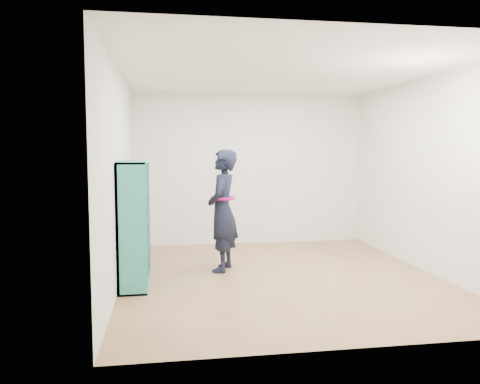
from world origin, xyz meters
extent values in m
plane|color=brown|center=(0.00, 0.00, 0.00)|extent=(4.50, 4.50, 0.00)
plane|color=white|center=(0.00, 0.00, 2.60)|extent=(4.50, 4.50, 0.00)
cube|color=white|center=(-2.00, 0.00, 1.30)|extent=(0.02, 4.50, 2.60)
cube|color=white|center=(2.00, 0.00, 1.30)|extent=(0.02, 4.50, 2.60)
cube|color=white|center=(0.00, 2.25, 1.30)|extent=(4.00, 0.02, 2.60)
cube|color=white|center=(0.00, -2.25, 1.30)|extent=(4.00, 0.02, 2.60)
cube|color=teal|center=(-1.83, -0.54, 0.75)|extent=(0.33, 0.02, 1.49)
cube|color=teal|center=(-1.83, 0.56, 0.75)|extent=(0.33, 0.02, 1.49)
cube|color=teal|center=(-1.83, 0.01, 0.01)|extent=(0.33, 1.12, 0.02)
cube|color=teal|center=(-1.83, 0.01, 1.48)|extent=(0.33, 1.12, 0.02)
cube|color=teal|center=(-1.98, 0.01, 0.75)|extent=(0.02, 1.12, 1.49)
cube|color=teal|center=(-1.83, -0.17, 0.75)|extent=(0.30, 0.02, 1.44)
cube|color=teal|center=(-1.83, 0.19, 0.75)|extent=(0.30, 0.02, 1.44)
cube|color=teal|center=(-1.83, 0.01, 0.38)|extent=(0.30, 1.07, 0.02)
cube|color=teal|center=(-1.83, 0.01, 0.75)|extent=(0.30, 1.07, 0.02)
cube|color=teal|center=(-1.83, 0.01, 1.11)|extent=(0.30, 1.07, 0.02)
cube|color=beige|center=(-1.81, -0.35, 0.07)|extent=(0.21, 0.13, 0.08)
cube|color=black|center=(-1.80, -0.40, 0.51)|extent=(0.17, 0.15, 0.22)
cube|color=maroon|center=(-1.80, -0.40, 0.86)|extent=(0.17, 0.15, 0.20)
cube|color=silver|center=(-1.81, -0.35, 1.16)|extent=(0.21, 0.13, 0.08)
cube|color=navy|center=(-1.80, -0.04, 0.17)|extent=(0.17, 0.15, 0.26)
cube|color=brown|center=(-1.80, -0.04, 0.50)|extent=(0.17, 0.15, 0.20)
cube|color=#BFB28C|center=(-1.81, 0.00, 0.78)|extent=(0.21, 0.13, 0.05)
cube|color=#26594C|center=(-1.80, -0.04, 1.21)|extent=(0.17, 0.15, 0.19)
cube|color=beige|center=(-1.80, 0.31, 0.15)|extent=(0.17, 0.15, 0.23)
cube|color=black|center=(-1.81, 0.36, 0.42)|extent=(0.21, 0.13, 0.05)
cube|color=maroon|center=(-1.80, 0.31, 0.87)|extent=(0.17, 0.15, 0.23)
cube|color=silver|center=(-1.80, 0.31, 1.26)|extent=(0.17, 0.15, 0.27)
imported|color=black|center=(-0.70, 0.43, 0.82)|extent=(0.56, 0.69, 1.64)
torus|color=#AE0D66|center=(-0.70, 0.43, 0.99)|extent=(0.43, 0.43, 0.04)
cube|color=silver|center=(-0.79, 0.55, 0.93)|extent=(0.04, 0.10, 0.13)
cube|color=black|center=(-0.79, 0.55, 0.93)|extent=(0.04, 0.09, 0.13)
camera|label=1|loc=(-1.44, -5.76, 1.61)|focal=35.00mm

